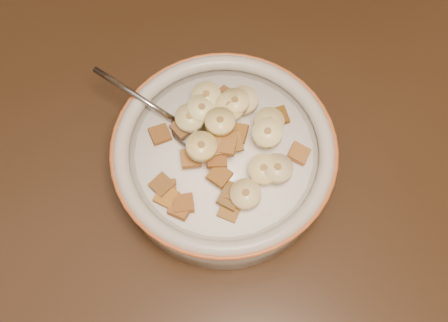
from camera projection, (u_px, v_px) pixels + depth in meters
floor at (113, 292)px, 1.38m from camera, size 4.00×4.50×0.10m
cereal_bowl at (224, 162)px, 0.62m from camera, size 0.23×0.23×0.05m
milk at (224, 151)px, 0.59m from camera, size 0.19×0.19×0.00m
spoon at (195, 133)px, 0.60m from camera, size 0.06×0.07×0.01m
cereal_square_0 at (183, 127)px, 0.59m from camera, size 0.02×0.02×0.01m
cereal_square_1 at (224, 96)px, 0.61m from camera, size 0.02×0.02×0.01m
cereal_square_2 at (166, 197)px, 0.56m from camera, size 0.03×0.03×0.01m
cereal_square_3 at (217, 158)px, 0.57m from camera, size 0.03×0.03×0.01m
cereal_square_4 at (237, 133)px, 0.58m from camera, size 0.03×0.03×0.01m
cereal_square_5 at (278, 116)px, 0.60m from camera, size 0.03×0.03×0.01m
cereal_square_6 at (184, 204)px, 0.56m from camera, size 0.03×0.03×0.01m
cereal_square_7 at (166, 189)px, 0.57m from camera, size 0.03×0.03×0.01m
cereal_square_8 at (229, 198)px, 0.56m from camera, size 0.03×0.03×0.01m
cereal_square_9 at (233, 192)px, 0.56m from camera, size 0.03×0.03×0.01m
cereal_square_10 at (181, 209)px, 0.56m from camera, size 0.03×0.03×0.01m
cereal_square_11 at (160, 134)px, 0.59m from camera, size 0.02×0.02×0.01m
cereal_square_12 at (217, 146)px, 0.57m from camera, size 0.02×0.02×0.01m
cereal_square_13 at (233, 143)px, 0.57m from camera, size 0.03×0.03×0.01m
cereal_square_14 at (220, 176)px, 0.56m from camera, size 0.03×0.03×0.01m
cereal_square_15 at (226, 146)px, 0.57m from camera, size 0.03×0.03×0.01m
cereal_square_16 at (191, 158)px, 0.57m from camera, size 0.03×0.03×0.01m
cereal_square_17 at (162, 185)px, 0.57m from camera, size 0.02×0.02×0.01m
cereal_square_18 at (299, 154)px, 0.58m from camera, size 0.03×0.03×0.01m
cereal_square_19 at (230, 211)px, 0.56m from camera, size 0.03×0.03×0.01m
banana_slice_0 at (244, 100)px, 0.59m from camera, size 0.03×0.03×0.01m
banana_slice_1 at (277, 169)px, 0.56m from camera, size 0.03×0.03×0.01m
banana_slice_2 at (269, 122)px, 0.58m from camera, size 0.03×0.03×0.01m
banana_slice_3 at (190, 118)px, 0.58m from camera, size 0.04×0.04×0.01m
banana_slice_4 at (202, 109)px, 0.58m from camera, size 0.04×0.04×0.01m
banana_slice_5 at (201, 147)px, 0.56m from camera, size 0.04×0.04×0.01m
banana_slice_6 at (246, 194)px, 0.55m from camera, size 0.04×0.04×0.01m
banana_slice_7 at (235, 102)px, 0.59m from camera, size 0.04×0.04×0.02m
banana_slice_8 at (267, 133)px, 0.57m from camera, size 0.03×0.03×0.01m
banana_slice_9 at (264, 169)px, 0.56m from camera, size 0.03×0.03×0.01m
banana_slice_10 at (220, 122)px, 0.57m from camera, size 0.04×0.04×0.01m
banana_slice_11 at (206, 96)px, 0.59m from camera, size 0.03×0.03×0.01m
banana_slice_12 at (229, 107)px, 0.59m from camera, size 0.04×0.04×0.02m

